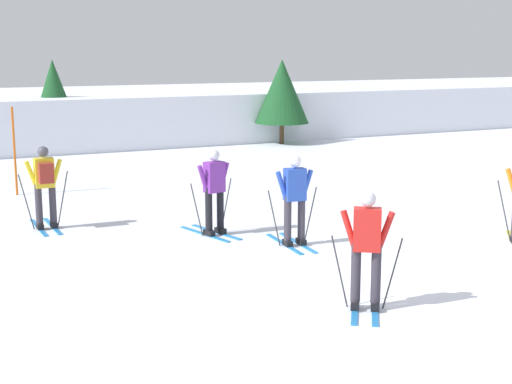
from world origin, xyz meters
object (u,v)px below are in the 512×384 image
(skier_yellow, at_px, (45,183))
(skier_purple, at_px, (214,190))
(trail_marker_pole, at_px, (15,151))
(conifer_far_right, at_px, (282,91))
(skier_blue, at_px, (295,198))
(skier_red, at_px, (367,247))
(conifer_far_centre, at_px, (54,93))

(skier_yellow, bearing_deg, skier_purple, -34.01)
(skier_yellow, bearing_deg, trail_marker_pole, 89.77)
(conifer_far_right, bearing_deg, skier_blue, -117.19)
(skier_red, height_order, skier_yellow, same)
(trail_marker_pole, bearing_deg, skier_yellow, -90.23)
(skier_yellow, bearing_deg, conifer_far_right, 43.41)
(skier_red, height_order, conifer_far_centre, conifer_far_centre)
(skier_yellow, relative_size, conifer_far_centre, 0.52)
(trail_marker_pole, bearing_deg, conifer_far_centre, 72.47)
(skier_purple, distance_m, conifer_far_centre, 14.56)
(skier_purple, xyz_separation_m, skier_red, (0.23, -4.91, -0.00))
(skier_purple, bearing_deg, conifer_far_right, 56.76)
(skier_blue, distance_m, conifer_far_centre, 16.01)
(skier_red, xyz_separation_m, conifer_far_right, (7.85, 17.24, 1.11))
(skier_blue, height_order, conifer_far_right, conifer_far_right)
(skier_purple, relative_size, skier_yellow, 1.00)
(skier_yellow, bearing_deg, skier_red, -65.58)
(conifer_far_right, distance_m, conifer_far_centre, 8.55)
(trail_marker_pole, relative_size, conifer_far_centre, 0.68)
(skier_red, relative_size, trail_marker_pole, 0.77)
(trail_marker_pole, distance_m, conifer_far_centre, 8.96)
(skier_yellow, height_order, conifer_far_centre, conifer_far_centre)
(skier_purple, height_order, conifer_far_centre, conifer_far_centre)
(skier_red, bearing_deg, trail_marker_pole, 105.84)
(conifer_far_centre, bearing_deg, skier_red, -88.77)
(trail_marker_pole, height_order, conifer_far_centre, conifer_far_centre)
(skier_red, bearing_deg, conifer_far_centre, 91.23)
(skier_red, distance_m, trail_marker_pole, 11.36)
(skier_purple, distance_m, conifer_far_right, 14.78)
(skier_red, distance_m, conifer_far_centre, 19.46)
(skier_purple, distance_m, skier_yellow, 3.49)
(skier_purple, xyz_separation_m, conifer_far_right, (8.08, 12.32, 1.11))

